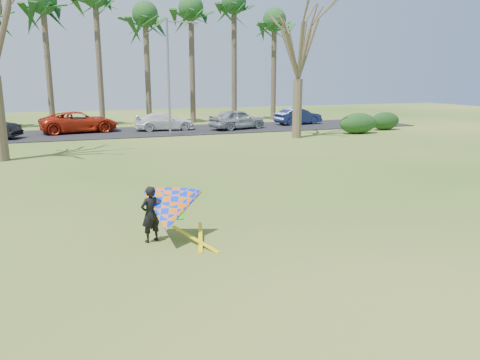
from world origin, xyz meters
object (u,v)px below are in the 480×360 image
object	(u,v)px
kite_flyer	(168,211)
car_3	(165,122)
streetlight	(171,72)
car_4	(237,119)
car_2	(79,122)
bare_tree_right	(299,39)
car_5	(298,116)

from	to	relation	value
kite_flyer	car_3	bearing A→B (deg)	79.16
streetlight	car_4	bearing A→B (deg)	19.86
car_3	car_2	bearing A→B (deg)	85.22
bare_tree_right	car_4	size ratio (longest dim) A/B	2.01
kite_flyer	streetlight	bearing A→B (deg)	77.77
streetlight	car_5	size ratio (longest dim) A/B	1.91
bare_tree_right	car_2	bearing A→B (deg)	150.53
car_2	car_5	size ratio (longest dim) A/B	1.33
car_4	car_5	distance (m)	6.49
car_4	bare_tree_right	bearing A→B (deg)	-176.67
car_3	car_4	size ratio (longest dim) A/B	1.00
streetlight	car_3	xyz separation A→B (m)	(0.07, 3.23, -3.74)
car_5	kite_flyer	world-z (taller)	kite_flyer
streetlight	car_5	distance (m)	13.01
streetlight	car_5	bearing A→B (deg)	17.42
bare_tree_right	streetlight	distance (m)	9.05
car_2	car_3	distance (m)	6.30
car_5	car_2	bearing A→B (deg)	80.16
car_5	kite_flyer	bearing A→B (deg)	137.61
streetlight	kite_flyer	size ratio (longest dim) A/B	3.35
bare_tree_right	car_3	size ratio (longest dim) A/B	2.02
car_2	car_3	xyz separation A→B (m)	(6.26, -0.70, -0.11)
bare_tree_right	car_3	bearing A→B (deg)	137.07
bare_tree_right	kite_flyer	size ratio (longest dim) A/B	3.86
car_3	car_5	bearing A→B (deg)	-85.96
streetlight	car_2	xyz separation A→B (m)	(-6.19, 3.93, -3.63)
car_2	car_4	bearing A→B (deg)	-107.89
bare_tree_right	kite_flyer	distance (m)	22.39
streetlight	kite_flyer	distance (m)	22.45
car_3	car_4	xyz separation A→B (m)	(5.56, -1.19, 0.12)
car_3	kite_flyer	size ratio (longest dim) A/B	1.91
bare_tree_right	kite_flyer	world-z (taller)	bare_tree_right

